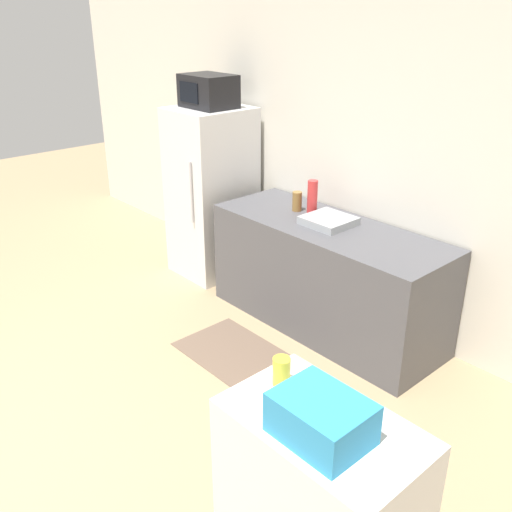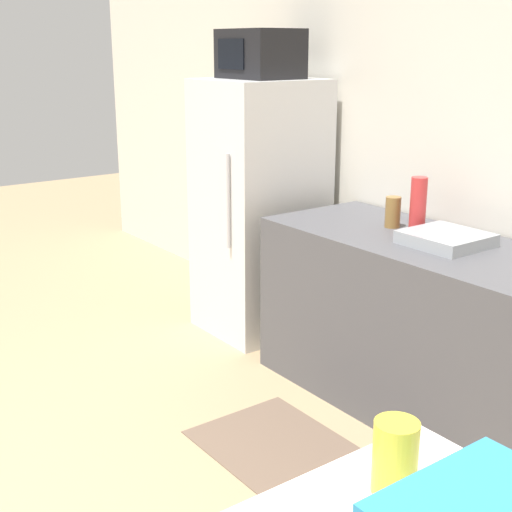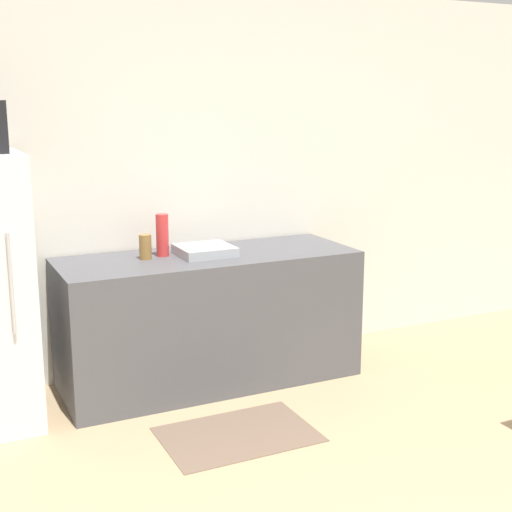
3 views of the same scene
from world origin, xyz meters
name	(u,v)px [view 1 (image 1 of 3)]	position (x,y,z in m)	size (l,w,h in m)	color
wall_back	(345,155)	(0.00, 3.20, 1.30)	(8.00, 0.06, 2.60)	silver
refrigerator	(212,193)	(-1.22, 2.79, 0.78)	(0.62, 0.70, 1.57)	silver
microwave	(208,91)	(-1.22, 2.79, 1.71)	(0.46, 0.35, 0.28)	black
counter	(326,277)	(0.21, 2.80, 0.43)	(1.94, 0.71, 0.86)	#4C4C51
sink_basin	(329,221)	(0.19, 2.81, 0.89)	(0.35, 0.34, 0.06)	#9EA3A8
bottle_tall	(312,197)	(-0.06, 2.90, 1.00)	(0.08, 0.08, 0.27)	red
bottle_short	(297,201)	(-0.19, 2.86, 0.94)	(0.08, 0.08, 0.16)	olive
basket	(321,419)	(1.92, 0.79, 1.22)	(0.30, 0.23, 0.15)	#2D8EC6
jar	(281,372)	(1.64, 0.89, 1.20)	(0.07, 0.07, 0.11)	yellow
kitchen_rug	(235,353)	(0.05, 1.99, 0.00)	(0.85, 0.58, 0.01)	brown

